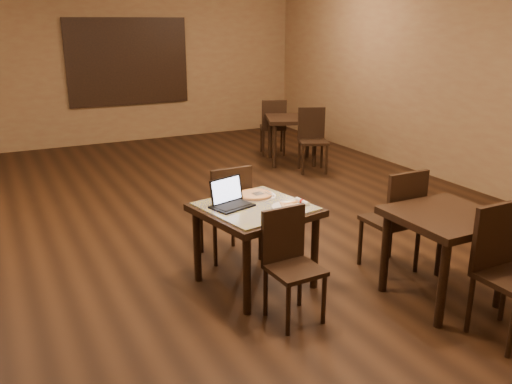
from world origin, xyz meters
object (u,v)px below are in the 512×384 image
tiled_table (255,216)px  chair_main_far (227,207)px  pizza_pan (255,196)px  other_table_a (292,125)px  other_table_c_chair_far (397,215)px  other_table_a_chair_near (312,136)px  other_table_a_chair_far (273,124)px  other_table_c_chair_near (504,264)px  other_table_c (446,228)px  laptop (229,199)px  chair_main_near (290,258)px

tiled_table → chair_main_far: bearing=78.8°
tiled_table → pizza_pan: (0.12, 0.24, 0.11)m
other_table_a → other_table_c_chair_far: (-1.26, -4.10, -0.06)m
other_table_a → other_table_a_chair_near: other_table_a_chair_near is taller
other_table_a_chair_near → other_table_a_chair_far: 1.18m
other_table_c_chair_near → pizza_pan: bearing=122.8°
other_table_a → other_table_c: bearing=-83.1°
laptop → pizza_pan: (0.32, 0.13, -0.06)m
tiled_table → other_table_c_chair_near: (1.30, -1.57, -0.08)m
other_table_a → other_table_c: size_ratio=1.26×
chair_main_near → other_table_a: size_ratio=0.85×
tiled_table → other_table_c_chair_near: other_table_c_chair_near is taller
other_table_a_chair_near → other_table_c_chair_near: (-1.29, -4.70, 0.01)m
tiled_table → other_table_c_chair_far: bearing=-27.1°
other_table_a_chair_far → other_table_c: bearing=98.9°
tiled_table → laptop: 0.28m
tiled_table → laptop: size_ratio=2.68×
chair_main_near → other_table_c_chair_near: 1.62m
other_table_a_chair_far → other_table_c: other_table_a_chair_far is taller
pizza_pan → other_table_a_chair_far: size_ratio=0.39×
tiled_table → other_table_c_chair_far: (1.31, -0.37, -0.08)m
other_table_a → chair_main_near: bearing=-98.6°
chair_main_far → laptop: (-0.20, -0.51, 0.27)m
chair_main_far → other_table_c: 2.05m
chair_main_far → other_table_c: chair_main_far is taller
chair_main_near → other_table_a: (2.57, 4.34, 0.13)m
laptop → other_table_c_chair_near: bearing=-65.0°
chair_main_near → pizza_pan: chair_main_near is taller
pizza_pan → other_table_c_chair_far: bearing=-27.4°
other_table_a_chair_near → other_table_c_chair_far: (-1.29, -3.51, 0.01)m
chair_main_far → other_table_a: (2.56, 3.11, 0.09)m
chair_main_far → other_table_a_chair_near: size_ratio=0.98×
tiled_table → other_table_a_chair_far: 5.00m
chair_main_near → other_table_a_chair_far: bearing=59.7°
other_table_a → other_table_c: other_table_c is taller
other_table_a → other_table_c_chair_near: size_ratio=1.05×
other_table_a → chair_main_far: bearing=-107.5°
other_table_a_chair_near → other_table_a: bearing=115.1°
other_table_c_chair_far → other_table_c: bearing=89.5°
pizza_pan → chair_main_near: bearing=-98.2°
laptop → other_table_c: bearing=-52.5°
laptop → pizza_pan: size_ratio=1.04×
chair_main_far → laptop: size_ratio=2.44×
tiled_table → chair_main_far: chair_main_far is taller
other_table_a_chair_far → other_table_c_chair_far: other_table_c_chair_far is taller
other_table_a_chair_far → other_table_c_chair_far: size_ratio=0.98×
other_table_c → other_table_c_chair_far: other_table_c_chair_far is taller
other_table_a_chair_near → other_table_a_chair_far: same height
chair_main_near → other_table_c_chair_near: bearing=-38.9°
tiled_table → other_table_c_chair_far: 1.36m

